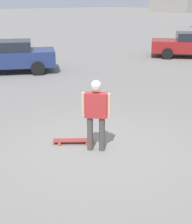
% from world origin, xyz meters
% --- Properties ---
extents(ground_plane, '(220.00, 220.00, 0.00)m').
position_xyz_m(ground_plane, '(0.00, 0.00, 0.00)').
color(ground_plane, gray).
extents(person, '(0.49, 0.46, 1.60)m').
position_xyz_m(person, '(0.00, 0.00, 0.97)').
color(person, '#4C4742').
rests_on(person, ground_plane).
extents(skateboard, '(0.76, 0.84, 0.09)m').
position_xyz_m(skateboard, '(0.60, 0.17, 0.07)').
color(skateboard, '#A5332D').
rests_on(skateboard, ground_plane).
extents(car_parked_near, '(3.70, 4.52, 1.44)m').
position_xyz_m(car_parked_near, '(8.62, -2.38, 0.75)').
color(car_parked_near, navy).
rests_on(car_parked_near, ground_plane).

